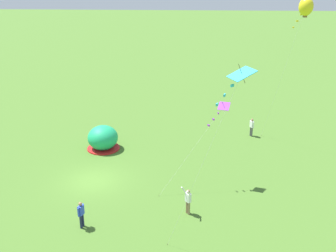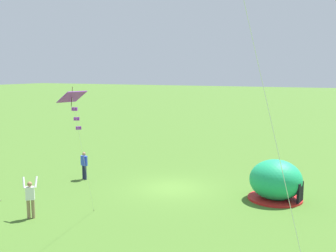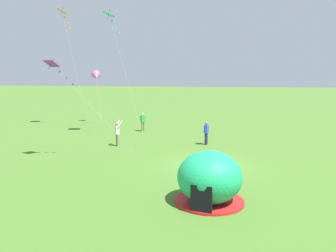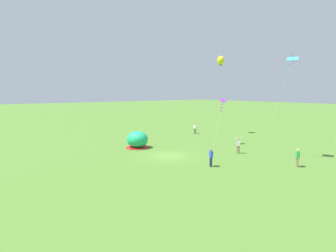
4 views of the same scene
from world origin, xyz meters
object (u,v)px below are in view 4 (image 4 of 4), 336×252
at_px(person_watching_sky, 195,128).
at_px(person_far_back, 297,157).
at_px(person_center_field, 211,157).
at_px(kite_yellow, 221,60).
at_px(kite_purple, 223,103).
at_px(kite_cyan, 291,61).
at_px(popup_tent, 137,140).
at_px(person_flying_kite, 238,145).

distance_m(person_watching_sky, person_far_back, 20.79).
bearing_deg(person_center_field, kite_yellow, 129.95).
distance_m(person_watching_sky, kite_purple, 10.70).
xyz_separation_m(person_center_field, kite_cyan, (2.62, 8.41, 8.95)).
bearing_deg(popup_tent, person_flying_kite, 38.25).
bearing_deg(person_flying_kite, popup_tent, -141.75).
xyz_separation_m(kite_yellow, kite_purple, (6.42, -6.61, -6.38)).
height_order(person_watching_sky, kite_cyan, kite_cyan).
relative_size(person_flying_kite, person_far_back, 1.10).
relative_size(popup_tent, person_center_field, 1.63).
distance_m(popup_tent, kite_cyan, 19.17).
xyz_separation_m(person_far_back, person_center_field, (-4.86, -6.34, 0.00)).
bearing_deg(kite_purple, kite_yellow, 134.16).
distance_m(kite_yellow, kite_cyan, 16.68).
height_order(person_far_back, kite_yellow, kite_yellow).
xyz_separation_m(person_far_back, kite_yellow, (-17.44, 8.68, 10.93)).
relative_size(popup_tent, person_flying_kite, 1.49).
bearing_deg(kite_purple, person_flying_kite, -25.77).
bearing_deg(popup_tent, kite_yellow, 94.25).
distance_m(popup_tent, person_center_field, 11.43).
height_order(person_center_field, kite_cyan, kite_cyan).
bearing_deg(kite_yellow, person_far_back, -26.45).
height_order(popup_tent, person_flying_kite, popup_tent).
distance_m(person_far_back, person_center_field, 7.99).
bearing_deg(person_flying_kite, kite_yellow, 141.00).
distance_m(person_watching_sky, kite_yellow, 11.61).
xyz_separation_m(popup_tent, kite_cyan, (13.98, 9.62, 8.92)).
bearing_deg(kite_purple, kite_cyan, 0.11).
relative_size(person_flying_kite, person_center_field, 1.10).
bearing_deg(person_flying_kite, kite_cyan, 25.29).
height_order(popup_tent, kite_cyan, kite_cyan).
bearing_deg(popup_tent, person_far_back, 24.92).
xyz_separation_m(person_watching_sky, person_far_back, (19.99, -5.70, 0.00)).
bearing_deg(kite_cyan, person_flying_kite, -154.71).
bearing_deg(kite_yellow, popup_tent, -85.75).
distance_m(kite_purple, kite_cyan, 9.81).
xyz_separation_m(person_flying_kite, kite_cyan, (4.45, 2.10, 8.92)).
bearing_deg(kite_purple, popup_tent, -118.51).
bearing_deg(kite_yellow, person_watching_sky, -130.69).
xyz_separation_m(popup_tent, person_center_field, (11.37, 1.21, -0.03)).
distance_m(popup_tent, kite_purple, 11.83).
bearing_deg(person_watching_sky, popup_tent, -74.15).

